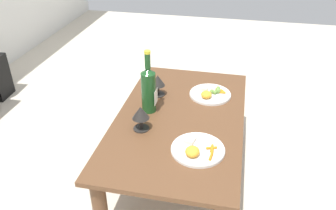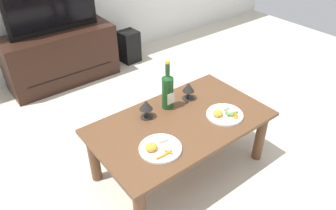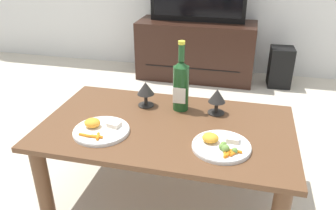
# 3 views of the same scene
# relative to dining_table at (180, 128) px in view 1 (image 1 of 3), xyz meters

# --- Properties ---
(ground_plane) EXTENTS (6.40, 6.40, 0.00)m
(ground_plane) POSITION_rel_dining_table_xyz_m (0.00, 0.00, -0.35)
(ground_plane) COLOR beige
(dining_table) EXTENTS (1.17, 0.68, 0.42)m
(dining_table) POSITION_rel_dining_table_xyz_m (0.00, 0.00, 0.00)
(dining_table) COLOR brown
(dining_table) RESTS_ON ground_plane
(wine_bottle) EXTENTS (0.08, 0.08, 0.36)m
(wine_bottle) POSITION_rel_dining_table_xyz_m (0.03, 0.18, 0.21)
(wine_bottle) COLOR #19471E
(wine_bottle) RESTS_ON dining_table
(goblet_left) EXTENTS (0.09, 0.09, 0.13)m
(goblet_left) POSITION_rel_dining_table_xyz_m (-0.15, 0.17, 0.16)
(goblet_left) COLOR black
(goblet_left) RESTS_ON dining_table
(goblet_right) EXTENTS (0.09, 0.09, 0.13)m
(goblet_right) POSITION_rel_dining_table_xyz_m (0.21, 0.17, 0.16)
(goblet_right) COLOR black
(goblet_right) RESTS_ON dining_table
(dinner_plate_left) EXTENTS (0.25, 0.25, 0.05)m
(dinner_plate_left) POSITION_rel_dining_table_xyz_m (-0.27, -0.13, 0.08)
(dinner_plate_left) COLOR white
(dinner_plate_left) RESTS_ON dining_table
(dinner_plate_right) EXTENTS (0.25, 0.25, 0.05)m
(dinner_plate_right) POSITION_rel_dining_table_xyz_m (0.27, -0.13, 0.08)
(dinner_plate_right) COLOR white
(dinner_plate_right) RESTS_ON dining_table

